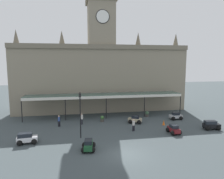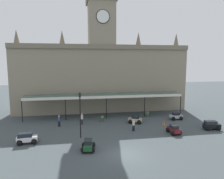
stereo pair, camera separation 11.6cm
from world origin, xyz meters
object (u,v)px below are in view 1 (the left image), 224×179
(car_silver_sedan, at_px, (176,116))
(car_maroon_sedan, at_px, (174,130))
(pedestrian_near_entrance, at_px, (134,125))
(victorian_lamppost, at_px, (80,110))
(pedestrian_beside_cars, at_px, (82,118))
(car_green_sedan, at_px, (88,146))
(traffic_cone, at_px, (164,123))
(planter_near_kerb, at_px, (147,114))
(car_black_estate, at_px, (211,126))
(pedestrian_crossing_forecourt, at_px, (59,120))
(planter_forecourt_centre, at_px, (102,119))
(car_white_estate, at_px, (27,139))
(car_beige_sedan, at_px, (135,120))

(car_silver_sedan, distance_m, car_maroon_sedan, 7.05)
(pedestrian_near_entrance, relative_size, victorian_lamppost, 0.29)
(pedestrian_beside_cars, relative_size, victorian_lamppost, 0.29)
(car_maroon_sedan, bearing_deg, car_green_sedan, -163.87)
(pedestrian_near_entrance, bearing_deg, traffic_cone, 19.42)
(traffic_cone, height_order, planter_near_kerb, planter_near_kerb)
(car_silver_sedan, relative_size, pedestrian_near_entrance, 1.24)
(car_black_estate, relative_size, victorian_lamppost, 0.41)
(pedestrian_crossing_forecourt, relative_size, traffic_cone, 2.37)
(traffic_cone, distance_m, planter_forecourt_centre, 9.45)
(car_green_sedan, xyz_separation_m, victorian_lamppost, (-0.73, 3.83, 3.00))
(car_maroon_sedan, height_order, car_black_estate, car_black_estate)
(car_white_estate, relative_size, car_green_sedan, 1.09)
(pedestrian_crossing_forecourt, xyz_separation_m, pedestrian_near_entrance, (10.17, -3.80, 0.00))
(car_beige_sedan, bearing_deg, planter_forecourt_centre, 162.08)
(car_silver_sedan, xyz_separation_m, pedestrian_crossing_forecourt, (-18.57, -0.52, 0.41))
(car_white_estate, xyz_separation_m, car_beige_sedan, (14.58, 5.65, -0.06))
(pedestrian_beside_cars, relative_size, pedestrian_crossing_forecourt, 1.00)
(car_silver_sedan, height_order, victorian_lamppost, victorian_lamppost)
(car_green_sedan, bearing_deg, car_maroon_sedan, 16.13)
(car_maroon_sedan, xyz_separation_m, victorian_lamppost, (-12.12, 0.54, 3.00))
(car_green_sedan, height_order, planter_forecourt_centre, car_green_sedan)
(car_maroon_sedan, relative_size, pedestrian_beside_cars, 1.25)
(car_silver_sedan, distance_m, car_green_sedan, 17.58)
(victorian_lamppost, height_order, planter_forecourt_centre, victorian_lamppost)
(car_white_estate, distance_m, victorian_lamppost, 6.88)
(planter_forecourt_centre, bearing_deg, car_maroon_sedan, -38.98)
(car_white_estate, xyz_separation_m, pedestrian_beside_cars, (6.48, 6.39, 0.34))
(traffic_cone, bearing_deg, planter_near_kerb, 99.56)
(car_silver_sedan, xyz_separation_m, car_white_estate, (-21.73, -6.42, 0.06))
(pedestrian_near_entrance, bearing_deg, planter_near_kerb, 57.51)
(pedestrian_beside_cars, bearing_deg, planter_near_kerb, 12.84)
(car_green_sedan, xyz_separation_m, traffic_cone, (11.63, 6.97, -0.15))
(victorian_lamppost, xyz_separation_m, planter_near_kerb, (11.51, 8.14, -3.01))
(pedestrian_beside_cars, bearing_deg, car_white_estate, -135.37)
(pedestrian_beside_cars, relative_size, traffic_cone, 2.37)
(car_maroon_sedan, xyz_separation_m, car_beige_sedan, (-3.70, 5.38, 0.00))
(car_silver_sedan, height_order, pedestrian_crossing_forecourt, pedestrian_crossing_forecourt)
(traffic_cone, bearing_deg, car_silver_sedan, 37.80)
(pedestrian_crossing_forecourt, height_order, planter_near_kerb, pedestrian_crossing_forecourt)
(car_beige_sedan, bearing_deg, traffic_cone, -23.43)
(car_silver_sedan, bearing_deg, planter_forecourt_centre, 176.13)
(victorian_lamppost, bearing_deg, car_green_sedan, -79.22)
(pedestrian_near_entrance, height_order, planter_forecourt_centre, pedestrian_near_entrance)
(planter_forecourt_centre, bearing_deg, victorian_lamppost, -118.56)
(car_white_estate, bearing_deg, pedestrian_crossing_forecourt, 61.86)
(car_beige_sedan, relative_size, car_green_sedan, 1.05)
(victorian_lamppost, bearing_deg, car_white_estate, -172.57)
(car_black_estate, bearing_deg, car_silver_sedan, 114.09)
(car_maroon_sedan, distance_m, planter_forecourt_centre, 11.08)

